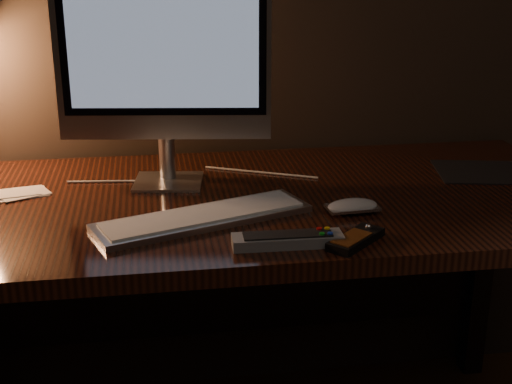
{
  "coord_description": "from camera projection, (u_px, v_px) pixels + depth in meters",
  "views": [
    {
      "loc": [
        -0.24,
        0.32,
        1.3
      ],
      "look_at": [
        -0.02,
        1.73,
        0.8
      ],
      "focal_mm": 50.0,
      "sensor_mm": 36.0,
      "label": 1
    }
  ],
  "objects": [
    {
      "name": "cable",
      "position": [
        198.0,
        178.0,
        1.76
      ],
      "size": [
        0.59,
        0.2,
        0.01
      ],
      "primitive_type": "cylinder",
      "rotation": [
        0.0,
        1.57,
        -0.32
      ],
      "color": "white",
      "rests_on": "desk"
    },
    {
      "name": "tv_remote",
      "position": [
        288.0,
        240.0,
        1.37
      ],
      "size": [
        0.22,
        0.06,
        0.03
      ],
      "rotation": [
        0.0,
        0.0,
        -0.03
      ],
      "color": "gray",
      "rests_on": "desk"
    },
    {
      "name": "monitor",
      "position": [
        163.0,
        56.0,
        1.63
      ],
      "size": [
        0.49,
        0.17,
        0.52
      ],
      "rotation": [
        0.0,
        0.0,
        -0.14
      ],
      "color": "silver",
      "rests_on": "desk"
    },
    {
      "name": "desk",
      "position": [
        251.0,
        235.0,
        1.76
      ],
      "size": [
        1.6,
        0.75,
        0.75
      ],
      "color": "#36160C",
      "rests_on": "ground"
    },
    {
      "name": "papers",
      "position": [
        21.0,
        193.0,
        1.65
      ],
      "size": [
        0.14,
        0.11,
        0.01
      ],
      "primitive_type": "cube",
      "rotation": [
        0.0,
        0.0,
        0.32
      ],
      "color": "white",
      "rests_on": "desk"
    },
    {
      "name": "media_remote",
      "position": [
        356.0,
        239.0,
        1.38
      ],
      "size": [
        0.14,
        0.13,
        0.03
      ],
      "rotation": [
        0.0,
        0.0,
        0.74
      ],
      "color": "black",
      "rests_on": "desk"
    },
    {
      "name": "keyboard",
      "position": [
        203.0,
        217.0,
        1.5
      ],
      "size": [
        0.48,
        0.28,
        0.02
      ],
      "primitive_type": "cube",
      "rotation": [
        0.0,
        0.0,
        0.34
      ],
      "color": "silver",
      "rests_on": "desk"
    },
    {
      "name": "mousepad",
      "position": [
        486.0,
        172.0,
        1.81
      ],
      "size": [
        0.28,
        0.24,
        0.0
      ],
      "primitive_type": "cube",
      "rotation": [
        0.0,
        0.0,
        -0.2
      ],
      "color": "black",
      "rests_on": "desk"
    },
    {
      "name": "mouse",
      "position": [
        352.0,
        208.0,
        1.54
      ],
      "size": [
        0.12,
        0.07,
        0.02
      ],
      "primitive_type": "ellipsoid",
      "rotation": [
        0.0,
        0.0,
        0.08
      ],
      "color": "white",
      "rests_on": "desk"
    }
  ]
}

